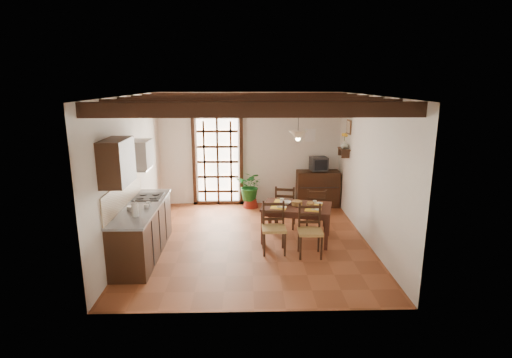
{
  "coord_description": "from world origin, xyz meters",
  "views": [
    {
      "loc": [
        -0.1,
        -7.34,
        3.05
      ],
      "look_at": [
        0.1,
        0.4,
        1.15
      ],
      "focal_mm": 28.0,
      "sensor_mm": 36.0,
      "label": 1
    }
  ],
  "objects_px": {
    "chair_near_left": "(274,237)",
    "sideboard": "(318,189)",
    "kitchen_counter": "(142,230)",
    "chair_far_left": "(285,214)",
    "chair_near_right": "(310,240)",
    "potted_plant": "(251,185)",
    "dining_table": "(297,210)",
    "pendant_lamp": "(298,134)",
    "chair_far_right": "(316,216)",
    "crt_tv": "(319,164)"
  },
  "relations": [
    {
      "from": "dining_table",
      "to": "crt_tv",
      "type": "distance_m",
      "value": 2.39
    },
    {
      "from": "chair_near_right",
      "to": "chair_near_left",
      "type": "bearing_deg",
      "value": 167.86
    },
    {
      "from": "kitchen_counter",
      "to": "chair_far_left",
      "type": "relative_size",
      "value": 2.41
    },
    {
      "from": "chair_near_right",
      "to": "chair_far_left",
      "type": "bearing_deg",
      "value": 103.81
    },
    {
      "from": "chair_far_right",
      "to": "kitchen_counter",
      "type": "bearing_deg",
      "value": 27.44
    },
    {
      "from": "chair_near_left",
      "to": "sideboard",
      "type": "distance_m",
      "value": 3.06
    },
    {
      "from": "chair_near_left",
      "to": "chair_far_left",
      "type": "distance_m",
      "value": 1.33
    },
    {
      "from": "kitchen_counter",
      "to": "potted_plant",
      "type": "bearing_deg",
      "value": 54.43
    },
    {
      "from": "chair_near_left",
      "to": "chair_far_right",
      "type": "relative_size",
      "value": 1.02
    },
    {
      "from": "chair_far_right",
      "to": "dining_table",
      "type": "bearing_deg",
      "value": 57.39
    },
    {
      "from": "chair_far_left",
      "to": "crt_tv",
      "type": "height_order",
      "value": "crt_tv"
    },
    {
      "from": "chair_far_right",
      "to": "potted_plant",
      "type": "xyz_separation_m",
      "value": [
        -1.35,
        1.57,
        0.28
      ]
    },
    {
      "from": "chair_near_left",
      "to": "crt_tv",
      "type": "bearing_deg",
      "value": 64.39
    },
    {
      "from": "chair_near_left",
      "to": "sideboard",
      "type": "relative_size",
      "value": 0.89
    },
    {
      "from": "kitchen_counter",
      "to": "chair_far_left",
      "type": "bearing_deg",
      "value": 26.59
    },
    {
      "from": "chair_near_right",
      "to": "pendant_lamp",
      "type": "height_order",
      "value": "pendant_lamp"
    },
    {
      "from": "kitchen_counter",
      "to": "chair_far_right",
      "type": "height_order",
      "value": "kitchen_counter"
    },
    {
      "from": "dining_table",
      "to": "chair_near_left",
      "type": "height_order",
      "value": "chair_near_left"
    },
    {
      "from": "chair_near_right",
      "to": "chair_far_right",
      "type": "xyz_separation_m",
      "value": [
        0.33,
        1.29,
        -0.0
      ]
    },
    {
      "from": "chair_far_left",
      "to": "potted_plant",
      "type": "bearing_deg",
      "value": -52.09
    },
    {
      "from": "kitchen_counter",
      "to": "potted_plant",
      "type": "xyz_separation_m",
      "value": [
        1.97,
        2.75,
        0.1
      ]
    },
    {
      "from": "potted_plant",
      "to": "pendant_lamp",
      "type": "relative_size",
      "value": 2.26
    },
    {
      "from": "kitchen_counter",
      "to": "dining_table",
      "type": "height_order",
      "value": "kitchen_counter"
    },
    {
      "from": "chair_near_left",
      "to": "chair_near_right",
      "type": "distance_m",
      "value": 0.65
    },
    {
      "from": "chair_far_right",
      "to": "sideboard",
      "type": "distance_m",
      "value": 1.68
    },
    {
      "from": "kitchen_counter",
      "to": "potted_plant",
      "type": "relative_size",
      "value": 1.18
    },
    {
      "from": "dining_table",
      "to": "pendant_lamp",
      "type": "bearing_deg",
      "value": 104.22
    },
    {
      "from": "chair_far_right",
      "to": "chair_far_left",
      "type": "bearing_deg",
      "value": -6.38
    },
    {
      "from": "chair_near_right",
      "to": "potted_plant",
      "type": "distance_m",
      "value": 3.05
    },
    {
      "from": "kitchen_counter",
      "to": "dining_table",
      "type": "relative_size",
      "value": 1.53
    },
    {
      "from": "chair_near_right",
      "to": "potted_plant",
      "type": "relative_size",
      "value": 0.48
    },
    {
      "from": "chair_near_left",
      "to": "chair_far_left",
      "type": "relative_size",
      "value": 0.99
    },
    {
      "from": "kitchen_counter",
      "to": "sideboard",
      "type": "height_order",
      "value": "kitchen_counter"
    },
    {
      "from": "chair_far_left",
      "to": "sideboard",
      "type": "relative_size",
      "value": 0.89
    },
    {
      "from": "crt_tv",
      "to": "pendant_lamp",
      "type": "height_order",
      "value": "pendant_lamp"
    },
    {
      "from": "chair_far_left",
      "to": "kitchen_counter",
      "type": "bearing_deg",
      "value": 37.45
    },
    {
      "from": "kitchen_counter",
      "to": "chair_near_right",
      "type": "distance_m",
      "value": 3.0
    },
    {
      "from": "chair_far_left",
      "to": "potted_plant",
      "type": "relative_size",
      "value": 0.49
    },
    {
      "from": "chair_far_right",
      "to": "chair_near_right",
      "type": "bearing_deg",
      "value": 83.39
    },
    {
      "from": "potted_plant",
      "to": "sideboard",
      "type": "bearing_deg",
      "value": 2.47
    },
    {
      "from": "chair_near_left",
      "to": "crt_tv",
      "type": "height_order",
      "value": "crt_tv"
    },
    {
      "from": "sideboard",
      "to": "crt_tv",
      "type": "relative_size",
      "value": 2.38
    },
    {
      "from": "chair_near_right",
      "to": "sideboard",
      "type": "relative_size",
      "value": 0.88
    },
    {
      "from": "dining_table",
      "to": "pendant_lamp",
      "type": "relative_size",
      "value": 1.74
    },
    {
      "from": "pendant_lamp",
      "to": "crt_tv",
      "type": "bearing_deg",
      "value": 69.01
    },
    {
      "from": "chair_far_right",
      "to": "pendant_lamp",
      "type": "relative_size",
      "value": 1.08
    },
    {
      "from": "dining_table",
      "to": "chair_near_left",
      "type": "xyz_separation_m",
      "value": [
        -0.48,
        -0.57,
        -0.33
      ]
    },
    {
      "from": "potted_plant",
      "to": "crt_tv",
      "type": "bearing_deg",
      "value": 2.27
    },
    {
      "from": "potted_plant",
      "to": "kitchen_counter",
      "type": "bearing_deg",
      "value": -125.57
    },
    {
      "from": "kitchen_counter",
      "to": "chair_far_left",
      "type": "height_order",
      "value": "kitchen_counter"
    }
  ]
}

